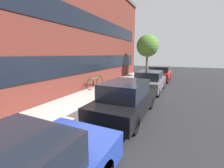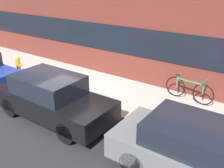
# 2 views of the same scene
# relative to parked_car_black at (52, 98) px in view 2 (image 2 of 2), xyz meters

# --- Properties ---
(ground_plane) EXTENTS (56.00, 56.00, 0.00)m
(ground_plane) POSITION_rel_parked_car_black_xyz_m (-0.66, 1.05, -0.69)
(ground_plane) COLOR #232326
(sidewalk_strip) EXTENTS (28.00, 2.76, 0.15)m
(sidewalk_strip) POSITION_rel_parked_car_black_xyz_m (-0.66, 2.43, -0.62)
(sidewalk_strip) COLOR #A8A399
(sidewalk_strip) RESTS_ON ground_plane
(parked_car_black) EXTENTS (3.97, 1.62, 1.41)m
(parked_car_black) POSITION_rel_parked_car_black_xyz_m (0.00, 0.00, 0.00)
(parked_car_black) COLOR black
(parked_car_black) RESTS_ON ground_plane
(parked_car_grey) EXTENTS (3.88, 1.64, 1.35)m
(parked_car_grey) POSITION_rel_parked_car_black_xyz_m (4.52, 0.00, -0.02)
(parked_car_grey) COLOR slate
(parked_car_grey) RESTS_ON ground_plane
(fire_hydrant) EXTENTS (0.48, 0.27, 0.72)m
(fire_hydrant) POSITION_rel_parked_car_black_xyz_m (-4.05, 1.68, -0.18)
(fire_hydrant) COLOR gold
(fire_hydrant) RESTS_ON sidewalk_strip
(bicycle) EXTENTS (1.75, 0.44, 0.85)m
(bicycle) POSITION_rel_parked_car_black_xyz_m (3.17, 3.35, -0.13)
(bicycle) COLOR black
(bicycle) RESTS_ON sidewalk_strip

